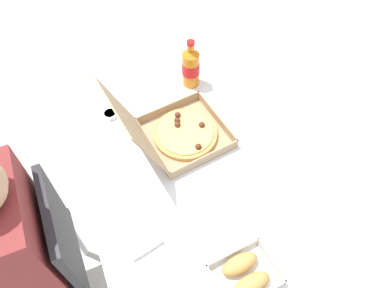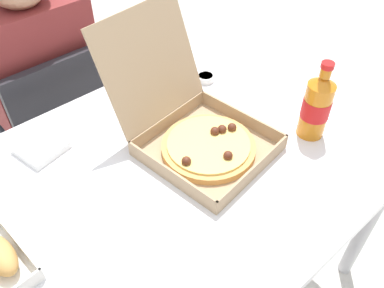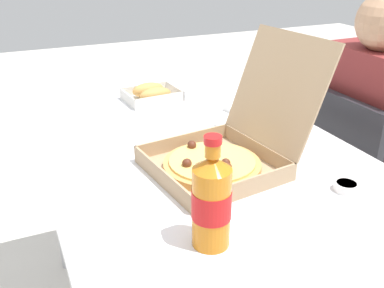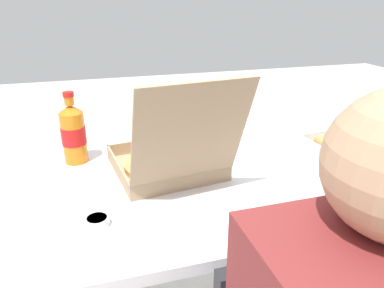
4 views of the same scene
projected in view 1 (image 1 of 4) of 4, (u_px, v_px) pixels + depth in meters
ground_plane at (193, 238)px, 1.99m from camera, size 10.00×10.00×0.00m
dining_table at (193, 172)px, 1.45m from camera, size 1.35×0.82×0.76m
chair at (42, 260)px, 1.44m from camera, size 0.40×0.40×0.83m
diner_person at (5, 247)px, 1.26m from camera, size 0.36×0.41×1.15m
pizza_box_open at (177, 132)px, 1.40m from camera, size 0.34×0.43×0.32m
bread_side_box at (245, 274)px, 1.11m from camera, size 0.16×0.20×0.06m
cola_bottle at (191, 67)px, 1.54m from camera, size 0.07×0.07×0.22m
paper_menu at (310, 226)px, 1.23m from camera, size 0.21×0.15×0.00m
napkin_pile at (140, 237)px, 1.20m from camera, size 0.13×0.13×0.02m
dipping_sauce_cup at (110, 114)px, 1.50m from camera, size 0.06×0.06×0.02m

